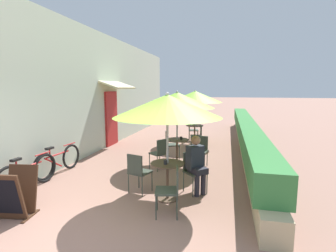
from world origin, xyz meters
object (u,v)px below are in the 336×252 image
cafe_chair_near_right (138,170)px  patio_umbrella_mid (177,100)px  cafe_chair_mid_right (200,149)px  patio_umbrella_near (167,106)px  patio_table_far (195,131)px  cafe_chair_near_left (193,168)px  patio_umbrella_far (195,97)px  cafe_chair_far_right (198,134)px  cafe_chair_far_left (192,129)px  cafe_chair_mid_left (160,151)px  bicycle_second (58,161)px  coffee_cup_near (165,162)px  bicycle_leaning (28,174)px  seated_patron_near_left (196,162)px  patio_table_near (167,175)px  cafe_chair_mid_back (170,143)px  coffee_cup_mid (181,138)px  coffee_cup_far (193,124)px  menu_board (15,193)px  patio_table_mid (177,148)px  cafe_chair_near_back (171,187)px

cafe_chair_near_right → patio_umbrella_mid: bearing=98.1°
cafe_chair_near_right → cafe_chair_mid_right: size_ratio=1.00×
patio_umbrella_near → patio_table_far: bearing=91.3°
patio_umbrella_near → patio_umbrella_mid: bearing=96.4°
cafe_chair_near_left → patio_umbrella_far: patio_umbrella_far is taller
patio_umbrella_mid → cafe_chair_far_right: bearing=81.3°
cafe_chair_near_right → cafe_chair_far_left: size_ratio=1.00×
cafe_chair_mid_left → bicycle_second: 2.69m
cafe_chair_near_right → coffee_cup_near: (0.65, -0.25, 0.28)m
coffee_cup_near → bicycle_leaning: coffee_cup_near is taller
bicycle_leaning → seated_patron_near_left: bearing=14.4°
patio_table_near → cafe_chair_mid_back: (-0.60, 3.01, 0.00)m
coffee_cup_mid → cafe_chair_mid_right: bearing=0.3°
patio_umbrella_near → cafe_chair_near_right: patio_umbrella_near is taller
cafe_chair_near_right → coffee_cup_near: size_ratio=9.67×
cafe_chair_mid_right → coffee_cup_far: bearing=-71.0°
coffee_cup_far → menu_board: menu_board is taller
patio_table_mid → cafe_chair_far_left: (-0.06, 3.63, 0.00)m
menu_board → bicycle_leaning: bearing=113.8°
coffee_cup_mid → cafe_chair_far_right: size_ratio=0.10×
patio_table_near → seated_patron_near_left: bearing=38.9°
coffee_cup_mid → coffee_cup_far: same height
patio_table_near → patio_umbrella_far: bearing=91.3°
patio_umbrella_near → coffee_cup_near: bearing=-98.9°
cafe_chair_mid_right → patio_umbrella_far: patio_umbrella_far is taller
patio_table_far → patio_umbrella_far: patio_umbrella_far is taller
cafe_chair_far_left → patio_table_far: bearing=6.4°
coffee_cup_far → cafe_chair_near_back: bearing=-86.0°
seated_patron_near_left → cafe_chair_mid_left: size_ratio=1.44×
patio_umbrella_near → cafe_chair_near_back: bearing=-71.7°
cafe_chair_near_back → bicycle_second: cafe_chair_near_back is taller
cafe_chair_near_left → cafe_chair_mid_back: (-1.06, 2.50, 0.00)m
patio_umbrella_mid → cafe_chair_far_right: size_ratio=2.49×
cafe_chair_mid_right → coffee_cup_far: size_ratio=9.67×
patio_table_near → bicycle_leaning: size_ratio=0.44×
seated_patron_near_left → cafe_chair_mid_left: 1.82m
seated_patron_near_left → coffee_cup_near: 0.78m
patio_umbrella_near → patio_table_near: bearing=-104.0°
patio_umbrella_far → seated_patron_near_left: bearing=-82.5°
cafe_chair_near_left → coffee_cup_near: (-0.47, -0.62, 0.28)m
patio_table_near → cafe_chair_far_right: bearing=89.0°
cafe_chair_mid_left → coffee_cup_far: (0.40, 3.65, 0.28)m
patio_table_near → coffee_cup_far: (-0.22, 5.48, 0.29)m
patio_umbrella_near → coffee_cup_far: size_ratio=24.03×
cafe_chair_near_left → cafe_chair_far_left: bearing=-123.8°
seated_patron_near_left → cafe_chair_far_right: (-0.44, 4.30, -0.17)m
coffee_cup_mid → menu_board: bearing=-121.7°
cafe_chair_near_left → patio_umbrella_far: bearing=-125.2°
cafe_chair_near_right → cafe_chair_mid_right: same height
cafe_chair_mid_right → patio_umbrella_near: bearing=87.5°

